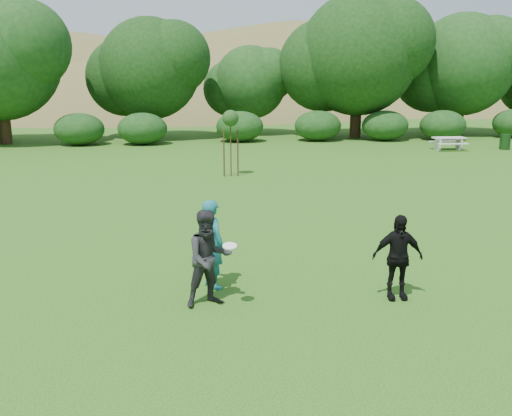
# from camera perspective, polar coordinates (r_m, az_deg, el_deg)

# --- Properties ---
(ground) EXTENTS (120.00, 120.00, 0.00)m
(ground) POSITION_cam_1_polar(r_m,az_deg,el_deg) (11.66, 1.80, -8.67)
(ground) COLOR #19470C
(ground) RESTS_ON ground
(player_teal) EXTENTS (0.75, 0.82, 1.88)m
(player_teal) POSITION_cam_1_polar(r_m,az_deg,el_deg) (11.80, -4.43, -3.61)
(player_teal) COLOR #196671
(player_teal) RESTS_ON ground
(player_grey) EXTENTS (1.08, 0.95, 1.88)m
(player_grey) POSITION_cam_1_polar(r_m,az_deg,el_deg) (10.91, -4.72, -5.03)
(player_grey) COLOR #272729
(player_grey) RESTS_ON ground
(player_black) EXTENTS (1.02, 0.47, 1.71)m
(player_black) POSITION_cam_1_polar(r_m,az_deg,el_deg) (11.55, 13.96, -4.78)
(player_black) COLOR black
(player_black) RESTS_ON ground
(trash_can_near) EXTENTS (0.60, 0.60, 0.90)m
(trash_can_near) POSITION_cam_1_polar(r_m,az_deg,el_deg) (36.60, 23.64, 6.09)
(trash_can_near) COLOR #143312
(trash_can_near) RESTS_ON ground
(frisbee) EXTENTS (0.27, 0.27, 0.08)m
(frisbee) POSITION_cam_1_polar(r_m,az_deg,el_deg) (10.55, -2.65, -3.82)
(frisbee) COLOR white
(frisbee) RESTS_ON ground
(sapling) EXTENTS (0.70, 0.70, 2.85)m
(sapling) POSITION_cam_1_polar(r_m,az_deg,el_deg) (24.53, -2.56, 8.77)
(sapling) COLOR #3C2317
(sapling) RESTS_ON ground
(picnic_table) EXTENTS (1.80, 1.48, 0.76)m
(picnic_table) POSITION_cam_1_polar(r_m,az_deg,el_deg) (35.04, 18.71, 6.34)
(picnic_table) COLOR beige
(picnic_table) RESTS_ON ground
(hillside) EXTENTS (150.00, 72.00, 52.00)m
(hillside) POSITION_cam_1_polar(r_m,az_deg,el_deg) (80.81, -6.02, 1.61)
(hillside) COLOR olive
(hillside) RESTS_ON ground
(tree_row) EXTENTS (53.92, 10.38, 9.62)m
(tree_row) POSITION_cam_1_polar(r_m,az_deg,el_deg) (39.67, 0.15, 14.07)
(tree_row) COLOR #3A2616
(tree_row) RESTS_ON ground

